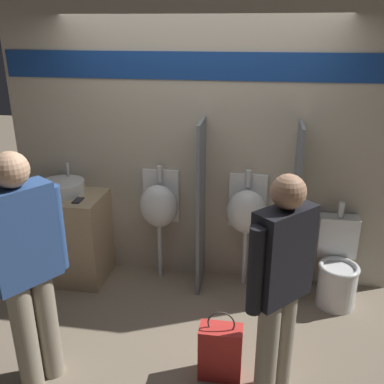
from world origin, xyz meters
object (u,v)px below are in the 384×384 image
object	(u,v)px
person_in_vest	(26,265)
shopping_bag	(220,351)
toilet	(337,269)
urinal_far	(247,212)
person_with_lanyard	(280,282)
urinal_near_counter	(159,206)
cell_phone	(78,200)
sink_basin	(63,187)

from	to	relation	value
person_in_vest	shopping_bag	world-z (taller)	person_in_vest
shopping_bag	person_in_vest	bearing A→B (deg)	-169.42
toilet	shopping_bag	world-z (taller)	toilet
urinal_far	person_in_vest	distance (m)	2.04
urinal_far	person_with_lanyard	xyz separation A→B (m)	(0.26, -1.34, 0.12)
urinal_near_counter	person_with_lanyard	size ratio (longest dim) A/B	0.72
cell_phone	urinal_far	bearing A→B (deg)	9.53
cell_phone	person_with_lanyard	bearing A→B (deg)	-30.81
sink_basin	urinal_near_counter	size ratio (longest dim) A/B	0.36
sink_basin	shopping_bag	bearing A→B (deg)	-34.92
toilet	sink_basin	bearing A→B (deg)	178.78
sink_basin	shopping_bag	distance (m)	2.15
person_in_vest	toilet	bearing A→B (deg)	-25.67
cell_phone	urinal_near_counter	bearing A→B (deg)	20.30
toilet	shopping_bag	bearing A→B (deg)	-130.99
sink_basin	person_with_lanyard	distance (m)	2.39
cell_phone	person_with_lanyard	xyz separation A→B (m)	(1.81, -1.08, -0.00)
sink_basin	urinal_near_counter	xyz separation A→B (m)	(0.93, 0.10, -0.17)
cell_phone	toilet	distance (m)	2.47
person_in_vest	shopping_bag	size ratio (longest dim) A/B	3.07
urinal_near_counter	toilet	bearing A→B (deg)	-5.17
urinal_far	shopping_bag	size ratio (longest dim) A/B	2.08
urinal_far	cell_phone	bearing A→B (deg)	-170.47
sink_basin	person_with_lanyard	bearing A→B (deg)	-31.45
urinal_far	person_in_vest	world-z (taller)	person_in_vest
sink_basin	urinal_far	bearing A→B (deg)	3.15
cell_phone	toilet	bearing A→B (deg)	2.56
cell_phone	person_in_vest	distance (m)	1.25
toilet	shopping_bag	distance (m)	1.47
urinal_near_counter	person_in_vest	bearing A→B (deg)	-109.51
sink_basin	toilet	xyz separation A→B (m)	(2.62, -0.06, -0.62)
urinal_near_counter	person_with_lanyard	xyz separation A→B (m)	(1.11, -1.34, 0.12)
urinal_far	shopping_bag	world-z (taller)	urinal_far
urinal_near_counter	person_with_lanyard	distance (m)	1.74
cell_phone	person_with_lanyard	world-z (taller)	person_with_lanyard
shopping_bag	person_with_lanyard	bearing A→B (deg)	-12.73
cell_phone	toilet	size ratio (longest dim) A/B	0.15
sink_basin	cell_phone	distance (m)	0.28
cell_phone	shopping_bag	size ratio (longest dim) A/B	0.25
urinal_far	shopping_bag	bearing A→B (deg)	-95.09
sink_basin	urinal_far	size ratio (longest dim) A/B	0.36
urinal_far	toilet	world-z (taller)	urinal_far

